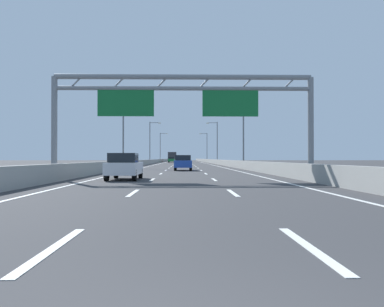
{
  "coord_description": "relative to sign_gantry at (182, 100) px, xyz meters",
  "views": [
    {
      "loc": [
        0.02,
        -2.27,
        1.27
      ],
      "look_at": [
        1.42,
        66.48,
        2.03
      ],
      "focal_mm": 38.33,
      "sensor_mm": 36.0,
      "label": 1
    }
  ],
  "objects": [
    {
      "name": "ground_plane",
      "position": [
        0.07,
        77.45,
        -4.8
      ],
      "size": [
        260.0,
        260.0,
        0.0
      ],
      "primitive_type": "plane",
      "color": "#38383A"
    },
    {
      "name": "lane_dash_left_0",
      "position": [
        -1.73,
        -19.05,
        -4.8
      ],
      "size": [
        0.16,
        3.0,
        0.01
      ],
      "primitive_type": "cube",
      "color": "white",
      "rests_on": "ground_plane"
    },
    {
      "name": "lane_dash_left_1",
      "position": [
        -1.73,
        -10.05,
        -4.8
      ],
      "size": [
        0.16,
        3.0,
        0.01
      ],
      "primitive_type": "cube",
      "color": "white",
      "rests_on": "ground_plane"
    },
    {
      "name": "lane_dash_left_2",
      "position": [
        -1.73,
        -1.05,
        -4.8
      ],
      "size": [
        0.16,
        3.0,
        0.01
      ],
      "primitive_type": "cube",
      "color": "white",
      "rests_on": "ground_plane"
    },
    {
      "name": "lane_dash_left_3",
      "position": [
        -1.73,
        7.95,
        -4.8
      ],
      "size": [
        0.16,
        3.0,
        0.01
      ],
      "primitive_type": "cube",
      "color": "white",
      "rests_on": "ground_plane"
    },
    {
      "name": "lane_dash_left_4",
      "position": [
        -1.73,
        16.95,
        -4.8
      ],
      "size": [
        0.16,
        3.0,
        0.01
      ],
      "primitive_type": "cube",
      "color": "white",
      "rests_on": "ground_plane"
    },
    {
      "name": "lane_dash_left_5",
      "position": [
        -1.73,
        25.95,
        -4.8
      ],
      "size": [
        0.16,
        3.0,
        0.01
      ],
      "primitive_type": "cube",
      "color": "white",
      "rests_on": "ground_plane"
    },
    {
      "name": "lane_dash_left_6",
      "position": [
        -1.73,
        34.95,
        -4.8
      ],
      "size": [
        0.16,
        3.0,
        0.01
      ],
      "primitive_type": "cube",
      "color": "white",
      "rests_on": "ground_plane"
    },
    {
      "name": "lane_dash_left_7",
      "position": [
        -1.73,
        43.95,
        -4.8
      ],
      "size": [
        0.16,
        3.0,
        0.01
      ],
      "primitive_type": "cube",
      "color": "white",
      "rests_on": "ground_plane"
    },
    {
      "name": "lane_dash_left_8",
      "position": [
        -1.73,
        52.95,
        -4.8
      ],
      "size": [
        0.16,
        3.0,
        0.01
      ],
      "primitive_type": "cube",
      "color": "white",
      "rests_on": "ground_plane"
    },
    {
      "name": "lane_dash_left_9",
      "position": [
        -1.73,
        61.95,
        -4.8
      ],
      "size": [
        0.16,
        3.0,
        0.01
      ],
      "primitive_type": "cube",
      "color": "white",
      "rests_on": "ground_plane"
    },
    {
      "name": "lane_dash_left_10",
      "position": [
        -1.73,
        70.95,
        -4.8
      ],
      "size": [
        0.16,
        3.0,
        0.01
      ],
      "primitive_type": "cube",
      "color": "white",
      "rests_on": "ground_plane"
    },
    {
      "name": "lane_dash_left_11",
      "position": [
        -1.73,
        79.95,
        -4.8
      ],
      "size": [
        0.16,
        3.0,
        0.01
      ],
      "primitive_type": "cube",
      "color": "white",
      "rests_on": "ground_plane"
    },
    {
      "name": "lane_dash_left_12",
      "position": [
        -1.73,
        88.95,
        -4.8
      ],
      "size": [
        0.16,
        3.0,
        0.01
      ],
      "primitive_type": "cube",
      "color": "white",
      "rests_on": "ground_plane"
    },
    {
      "name": "lane_dash_left_13",
      "position": [
        -1.73,
        97.95,
        -4.8
      ],
      "size": [
        0.16,
        3.0,
        0.01
      ],
      "primitive_type": "cube",
      "color": "white",
      "rests_on": "ground_plane"
    },
    {
      "name": "lane_dash_left_14",
      "position": [
        -1.73,
        106.95,
        -4.8
      ],
      "size": [
        0.16,
        3.0,
        0.01
      ],
      "primitive_type": "cube",
      "color": "white",
      "rests_on": "ground_plane"
    },
    {
      "name": "lane_dash_left_15",
      "position": [
        -1.73,
        115.95,
        -4.8
      ],
      "size": [
        0.16,
        3.0,
        0.01
      ],
      "primitive_type": "cube",
      "color": "white",
      "rests_on": "ground_plane"
    },
    {
      "name": "lane_dash_left_16",
      "position": [
        -1.73,
        124.95,
        -4.8
      ],
      "size": [
        0.16,
        3.0,
        0.01
      ],
      "primitive_type": "cube",
      "color": "white",
      "rests_on": "ground_plane"
    },
    {
      "name": "lane_dash_left_17",
      "position": [
        -1.73,
        133.95,
        -4.8
      ],
      "size": [
        0.16,
        3.0,
        0.01
      ],
      "primitive_type": "cube",
      "color": "white",
      "rests_on": "ground_plane"
    },
    {
      "name": "lane_dash_right_0",
      "position": [
        1.87,
        -19.05,
        -4.8
      ],
      "size": [
        0.16,
        3.0,
        0.01
      ],
      "primitive_type": "cube",
      "color": "white",
      "rests_on": "ground_plane"
    },
    {
      "name": "lane_dash_right_1",
      "position": [
        1.87,
        -10.05,
        -4.8
      ],
      "size": [
        0.16,
        3.0,
        0.01
      ],
      "primitive_type": "cube",
      "color": "white",
      "rests_on": "ground_plane"
    },
    {
      "name": "lane_dash_right_2",
      "position": [
        1.87,
        -1.05,
        -4.8
      ],
      "size": [
        0.16,
        3.0,
        0.01
      ],
      "primitive_type": "cube",
      "color": "white",
      "rests_on": "ground_plane"
    },
    {
      "name": "lane_dash_right_3",
      "position": [
        1.87,
        7.95,
        -4.8
      ],
      "size": [
        0.16,
        3.0,
        0.01
      ],
      "primitive_type": "cube",
      "color": "white",
      "rests_on": "ground_plane"
    },
    {
      "name": "lane_dash_right_4",
      "position": [
        1.87,
        16.95,
        -4.8
      ],
      "size": [
        0.16,
        3.0,
        0.01
      ],
      "primitive_type": "cube",
      "color": "white",
      "rests_on": "ground_plane"
    },
    {
      "name": "lane_dash_right_5",
      "position": [
        1.87,
        25.95,
        -4.8
      ],
      "size": [
        0.16,
        3.0,
        0.01
      ],
      "primitive_type": "cube",
      "color": "white",
      "rests_on": "ground_plane"
    },
    {
      "name": "lane_dash_right_6",
      "position": [
        1.87,
        34.95,
        -4.8
      ],
      "size": [
        0.16,
        3.0,
        0.01
      ],
      "primitive_type": "cube",
      "color": "white",
      "rests_on": "ground_plane"
    },
    {
      "name": "lane_dash_right_7",
      "position": [
        1.87,
        43.95,
        -4.8
      ],
      "size": [
        0.16,
        3.0,
        0.01
      ],
      "primitive_type": "cube",
      "color": "white",
      "rests_on": "ground_plane"
    },
    {
      "name": "lane_dash_right_8",
      "position": [
        1.87,
        52.95,
        -4.8
      ],
      "size": [
        0.16,
        3.0,
        0.01
      ],
      "primitive_type": "cube",
      "color": "white",
      "rests_on": "ground_plane"
    },
    {
      "name": "lane_dash_right_9",
      "position": [
        1.87,
        61.95,
        -4.8
      ],
      "size": [
        0.16,
        3.0,
        0.01
      ],
      "primitive_type": "cube",
      "color": "white",
      "rests_on": "ground_plane"
    },
    {
      "name": "lane_dash_right_10",
      "position": [
        1.87,
        70.95,
        -4.8
      ],
      "size": [
        0.16,
        3.0,
        0.01
      ],
      "primitive_type": "cube",
      "color": "white",
      "rests_on": "ground_plane"
    },
    {
      "name": "lane_dash_right_11",
      "position": [
        1.87,
        79.95,
        -4.8
      ],
      "size": [
        0.16,
        3.0,
        0.01
      ],
      "primitive_type": "cube",
      "color": "white",
      "rests_on": "ground_plane"
    },
    {
      "name": "lane_dash_right_12",
      "position": [
        1.87,
        88.95,
        -4.8
      ],
      "size": [
        0.16,
        3.0,
        0.01
      ],
      "primitive_type": "cube",
      "color": "white",
      "rests_on": "ground_plane"
    },
    {
      "name": "lane_dash_right_13",
      "position": [
        1.87,
        97.95,
        -4.8
      ],
      "size": [
        0.16,
        3.0,
        0.01
      ],
      "primitive_type": "cube",
      "color": "white",
      "rests_on": "ground_plane"
    },
    {
      "name": "lane_dash_right_14",
      "position": [
        1.87,
        106.95,
        -4.8
      ],
      "size": [
        0.16,
        3.0,
        0.01
      ],
      "primitive_type": "cube",
      "color": "white",
      "rests_on": "ground_plane"
    },
    {
      "name": "lane_dash_right_15",
      "position": [
        1.87,
        115.95,
        -4.8
      ],
      "size": [
        0.16,
        3.0,
        0.01
      ],
      "primitive_type": "cube",
      "color": "white",
      "rests_on": "ground_plane"
    },
    {
      "name": "lane_dash_right_16",
      "position": [
        1.87,
        124.95,
        -4.8
      ],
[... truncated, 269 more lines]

